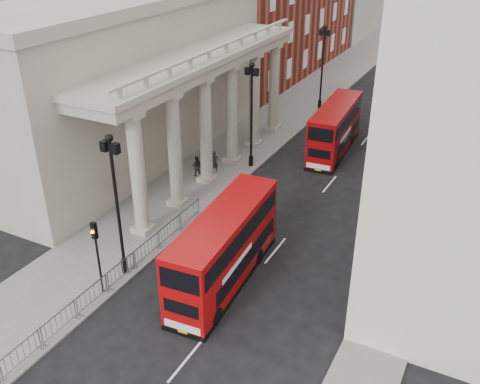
{
  "coord_description": "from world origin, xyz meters",
  "views": [
    {
      "loc": [
        16.44,
        -14.85,
        18.12
      ],
      "look_at": [
        2.81,
        11.51,
        2.51
      ],
      "focal_mm": 40.0,
      "sensor_mm": 36.0,
      "label": 1
    }
  ],
  "objects": [
    {
      "name": "kerb",
      "position": [
        -0.05,
        30.0,
        0.07
      ],
      "size": [
        0.2,
        140.0,
        0.14
      ],
      "primitive_type": "cube",
      "color": "slate",
      "rests_on": "ground"
    },
    {
      "name": "lamp_post_south",
      "position": [
        -0.6,
        4.0,
        4.91
      ],
      "size": [
        1.05,
        0.44,
        8.32
      ],
      "color": "black",
      "rests_on": "sidewalk_west"
    },
    {
      "name": "pedestrian_c",
      "position": [
        -3.82,
        17.95,
        0.93
      ],
      "size": [
        0.94,
        0.81,
        1.62
      ],
      "primitive_type": "imported",
      "rotation": [
        0.0,
        0.0,
        5.83
      ],
      "color": "black",
      "rests_on": "sidewalk_west"
    },
    {
      "name": "sidewalk_west",
      "position": [
        -3.0,
        30.0,
        0.06
      ],
      "size": [
        6.0,
        140.0,
        0.12
      ],
      "primitive_type": "cube",
      "color": "slate",
      "rests_on": "ground"
    },
    {
      "name": "pedestrian_a",
      "position": [
        -2.6,
        17.66,
        0.96
      ],
      "size": [
        0.7,
        0.56,
        1.68
      ],
      "primitive_type": "imported",
      "rotation": [
        0.0,
        0.0,
        0.28
      ],
      "color": "black",
      "rests_on": "sidewalk_west"
    },
    {
      "name": "ground",
      "position": [
        0.0,
        0.0,
        0.0
      ],
      "size": [
        260.0,
        260.0,
        0.0
      ],
      "primitive_type": "plane",
      "color": "black",
      "rests_on": "ground"
    },
    {
      "name": "portico_building",
      "position": [
        -10.5,
        18.0,
        6.0
      ],
      "size": [
        9.0,
        28.0,
        12.0
      ],
      "primitive_type": "cube",
      "color": "gray",
      "rests_on": "ground"
    },
    {
      "name": "crowd_barriers",
      "position": [
        -0.35,
        2.23,
        0.67
      ],
      "size": [
        0.5,
        18.75,
        1.1
      ],
      "color": "gray",
      "rests_on": "sidewalk_west"
    },
    {
      "name": "lamp_post_mid",
      "position": [
        -0.6,
        20.0,
        4.91
      ],
      "size": [
        1.05,
        0.44,
        8.32
      ],
      "color": "black",
      "rests_on": "sidewalk_west"
    },
    {
      "name": "bus_far",
      "position": [
        4.24,
        26.04,
        2.14
      ],
      "size": [
        2.94,
        9.62,
        4.09
      ],
      "rotation": [
        0.0,
        0.0,
        0.07
      ],
      "color": "#890607",
      "rests_on": "ground"
    },
    {
      "name": "sidewalk_east",
      "position": [
        13.5,
        30.0,
        0.06
      ],
      "size": [
        3.0,
        140.0,
        0.12
      ],
      "primitive_type": "cube",
      "color": "slate",
      "rests_on": "ground"
    },
    {
      "name": "pedestrian_b",
      "position": [
        -3.49,
        16.46,
        0.94
      ],
      "size": [
        0.99,
        0.91,
        1.63
      ],
      "primitive_type": "imported",
      "rotation": [
        0.0,
        0.0,
        3.6
      ],
      "color": "black",
      "rests_on": "sidewalk_west"
    },
    {
      "name": "lamp_post_north",
      "position": [
        -0.6,
        36.0,
        4.91
      ],
      "size": [
        1.05,
        0.44,
        8.32
      ],
      "color": "black",
      "rests_on": "sidewalk_west"
    },
    {
      "name": "traffic_light",
      "position": [
        -0.5,
        1.98,
        3.11
      ],
      "size": [
        0.28,
        0.33,
        4.3
      ],
      "color": "black",
      "rests_on": "sidewalk_west"
    },
    {
      "name": "bus_near",
      "position": [
        4.71,
        6.04,
        2.2
      ],
      "size": [
        3.01,
        9.89,
        4.21
      ],
      "rotation": [
        0.0,
        0.0,
        0.07
      ],
      "color": "#9E0708",
      "rests_on": "ground"
    }
  ]
}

